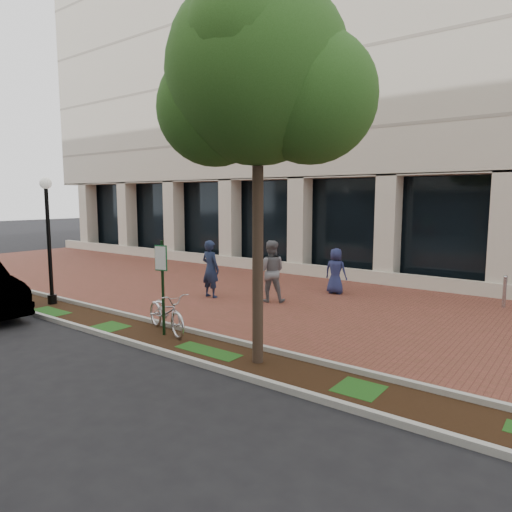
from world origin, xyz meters
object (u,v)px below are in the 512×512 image
Objects in this scene: pedestrian_mid at (270,271)px; bollard at (505,291)px; street_tree at (261,84)px; lamppost at (48,233)px; pedestrian_right at (336,271)px; parking_sign at (162,275)px; pedestrian_left at (210,269)px; locked_bicycle at (167,312)px.

pedestrian_mid is 7.17m from bollard.
street_tree is at bearing 91.97° from pedestrian_mid.
lamppost is 14.13m from bollard.
pedestrian_mid is at bearing 61.21° from pedestrian_right.
pedestrian_right is (1.12, 6.92, -0.69)m from parking_sign.
pedestrian_left reaches higher than bollard.
locked_bicycle is (-0.14, 0.24, -0.97)m from parking_sign.
pedestrian_right is 5.22m from bollard.
lamppost is 8.94m from street_tree.
pedestrian_right is at bearing 67.31° from parking_sign.
street_tree is at bearing -1.47° from lamppost.
parking_sign is at bearing 178.84° from street_tree.
street_tree reaches higher than locked_bicycle.
locked_bicycle is 0.99× the size of pedestrian_mid.
pedestrian_left is 1.92× the size of bollard.
pedestrian_left reaches higher than locked_bicycle.
lamppost is at bearing 43.10° from pedestrian_right.
bollard is (6.34, 7.88, -0.00)m from locked_bicycle.
pedestrian_right is (-1.87, 6.98, -4.67)m from street_tree.
lamppost is 1.99× the size of pedestrian_mid.
street_tree is at bearing -14.70° from parking_sign.
locked_bicycle is at bearing 76.11° from pedestrian_right.
street_tree reaches higher than pedestrian_right.
street_tree reaches higher than parking_sign.
pedestrian_mid reaches higher than pedestrian_left.
pedestrian_left is at bearing 141.61° from street_tree.
parking_sign is 0.31× the size of street_tree.
parking_sign reaches higher than pedestrian_mid.
pedestrian_left is at bearing -152.61° from bollard.
lamppost is 2.04× the size of pedestrian_left.
locked_bicycle is at bearing 174.52° from street_tree.
pedestrian_mid is (-3.00, 4.63, -4.48)m from street_tree.
pedestrian_mid is at bearing -158.74° from pedestrian_left.
parking_sign is at bearing -127.32° from bollard.
pedestrian_mid reaches higher than locked_bicycle.
lamppost reaches higher than bollard.
pedestrian_mid is 2.62m from pedestrian_right.
street_tree reaches higher than pedestrian_mid.
parking_sign reaches higher than bollard.
pedestrian_mid is at bearing 16.18° from locked_bicycle.
street_tree is 4.64× the size of pedestrian_right.
lamppost is at bearing 164.82° from parking_sign.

